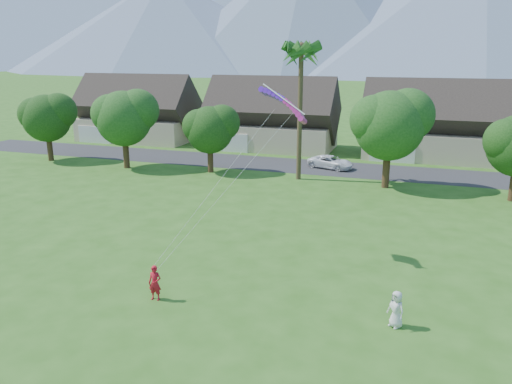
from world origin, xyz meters
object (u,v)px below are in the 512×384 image
at_px(watcher, 396,309).
at_px(parked_car, 331,162).
at_px(kite_flyer, 155,283).
at_px(parafoil_kite, 286,102).

xyz_separation_m(watcher, parked_car, (-8.28, 29.81, -0.18)).
bearing_deg(parked_car, kite_flyer, -168.17).
distance_m(kite_flyer, parked_car, 31.07).
bearing_deg(watcher, parked_car, 142.79).
distance_m(kite_flyer, parafoil_kite, 11.86).
height_order(kite_flyer, watcher, kite_flyer).
xyz_separation_m(kite_flyer, parked_car, (2.82, 30.94, -0.22)).
xyz_separation_m(kite_flyer, watcher, (11.10, 1.13, -0.04)).
distance_m(watcher, parked_car, 30.94).
bearing_deg(watcher, kite_flyer, -136.92).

